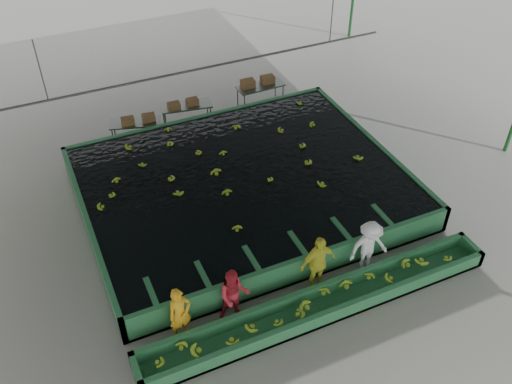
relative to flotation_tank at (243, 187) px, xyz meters
name	(u,v)px	position (x,y,z in m)	size (l,w,h in m)	color
ground	(263,226)	(0.00, -1.50, -0.45)	(80.00, 80.00, 0.00)	gray
shed_roof	(264,82)	(0.00, -1.50, 4.55)	(20.00, 22.00, 0.04)	gray
shed_posts	(263,161)	(0.00, -1.50, 2.05)	(20.00, 22.00, 5.00)	#205F27
flotation_tank	(243,187)	(0.00, 0.00, 0.00)	(10.00, 8.00, 0.90)	#2A6E3E
tank_water	(243,177)	(0.00, 0.00, 0.40)	(9.70, 7.70, 0.00)	black
sorting_trough	(321,305)	(0.00, -5.10, -0.20)	(10.00, 1.00, 0.50)	#2A6E3E
cableway_rail	(201,69)	(0.00, 3.50, 2.55)	(0.08, 0.08, 14.00)	#59605B
rail_hanger_left	(40,71)	(-5.00, 3.50, 3.55)	(0.04, 0.04, 2.00)	#59605B
rail_hanger_right	(332,15)	(5.00, 3.50, 3.55)	(0.04, 0.04, 2.00)	#59605B
worker_a	(180,314)	(-3.55, -4.30, 0.37)	(0.60, 0.39, 1.64)	#F3AA1A
worker_b	(234,295)	(-2.12, -4.30, 0.37)	(0.80, 0.62, 1.65)	red
worker_c	(318,264)	(0.30, -4.30, 0.47)	(1.08, 0.45, 1.83)	yellow
worker_d	(369,247)	(1.92, -4.30, 0.41)	(1.12, 0.64, 1.73)	white
packing_table_left	(137,132)	(-2.26, 4.61, -0.03)	(1.83, 0.73, 0.83)	#59605B
packing_table_mid	(187,115)	(-0.20, 4.92, -0.01)	(1.91, 0.77, 0.87)	#59605B
packing_table_right	(260,95)	(2.98, 5.12, -0.02)	(1.89, 0.76, 0.86)	#59605B
box_stack_left	(139,122)	(-2.15, 4.52, 0.39)	(1.22, 0.34, 0.26)	brown
box_stack_mid	(183,107)	(-0.34, 4.82, 0.42)	(1.18, 0.33, 0.25)	brown
box_stack_right	(258,85)	(2.90, 5.20, 0.41)	(1.38, 0.38, 0.30)	brown
floating_bananas	(233,164)	(0.00, 0.80, 0.40)	(8.21, 5.60, 0.11)	#81A720
trough_bananas	(321,301)	(0.00, -5.10, -0.05)	(8.78, 0.59, 0.12)	#81A720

